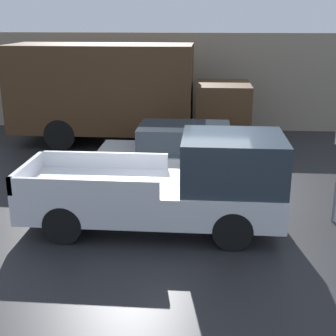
% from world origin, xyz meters
% --- Properties ---
extents(ground_plane, '(60.00, 60.00, 0.00)m').
position_xyz_m(ground_plane, '(0.00, 0.00, 0.00)').
color(ground_plane, '#232326').
extents(building_wall, '(28.00, 0.15, 3.84)m').
position_xyz_m(building_wall, '(0.00, 9.52, 1.92)').
color(building_wall, gray).
rests_on(building_wall, ground).
extents(pickup_truck, '(5.53, 2.03, 2.10)m').
position_xyz_m(pickup_truck, '(-0.37, -0.12, 0.99)').
color(pickup_truck, silver).
rests_on(pickup_truck, ground).
extents(car, '(4.60, 1.96, 1.55)m').
position_xyz_m(car, '(-0.45, 3.22, 0.78)').
color(car, silver).
rests_on(car, ground).
extents(delivery_truck, '(8.43, 2.56, 3.53)m').
position_xyz_m(delivery_truck, '(-2.89, 7.01, 1.90)').
color(delivery_truck, '#472D19').
rests_on(delivery_truck, ground).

